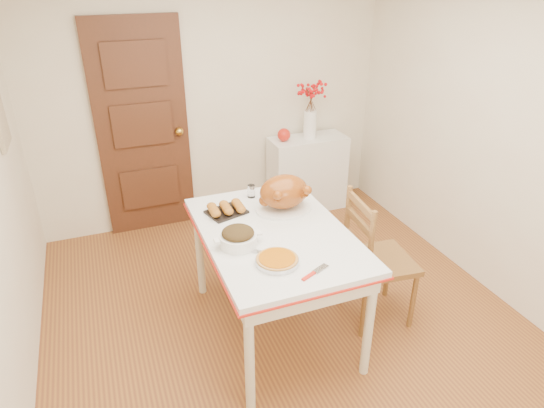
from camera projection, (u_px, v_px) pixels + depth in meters
name	position (u px, v px, depth m)	size (l,w,h in m)	color
floor	(291.00, 330.00, 3.55)	(3.50, 4.00, 0.00)	brown
wall_back	(213.00, 100.00, 4.64)	(3.50, 0.00, 2.50)	silver
wall_right	(509.00, 143.00, 3.54)	(0.00, 4.00, 2.50)	silver
door_back	(143.00, 130.00, 4.49)	(0.85, 0.06, 2.06)	#402314
sideboard	(307.00, 173.00, 5.15)	(0.81, 0.36, 0.81)	white
kitchen_table	(275.00, 282.00, 3.38)	(0.96, 1.40, 0.84)	silver
chair_oak	(380.00, 258.00, 3.47)	(0.46, 0.46, 1.04)	brown
berry_vase	(310.00, 110.00, 4.83)	(0.31, 0.31, 0.60)	white
apple	(284.00, 135.00, 4.84)	(0.13, 0.13, 0.13)	red
turkey_platter	(284.00, 193.00, 3.40)	(0.42, 0.33, 0.27)	#8A4310
pumpkin_pie	(277.00, 260.00, 2.84)	(0.26, 0.26, 0.05)	#AF5604
stuffing_dish	(238.00, 237.00, 3.01)	(0.31, 0.24, 0.12)	#463317
rolls_tray	(226.00, 209.00, 3.40)	(0.26, 0.21, 0.07)	#9F5F1B
pie_server	(315.00, 272.00, 2.76)	(0.22, 0.06, 0.01)	silver
carving_knife	(257.00, 251.00, 2.96)	(0.24, 0.06, 0.01)	silver
drinking_glass	(251.00, 191.00, 3.63)	(0.06, 0.06, 0.10)	white
shaker_pair	(288.00, 183.00, 3.76)	(0.10, 0.04, 0.10)	white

